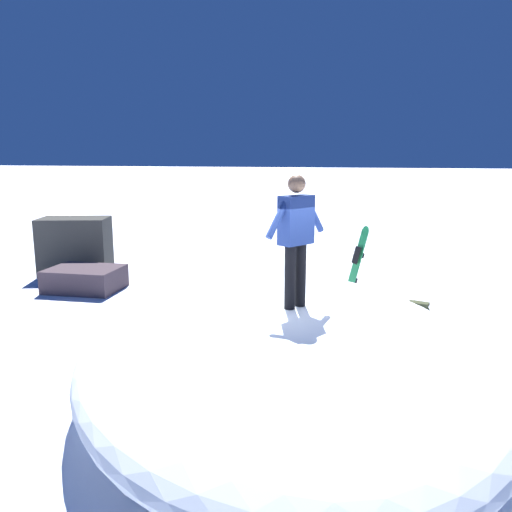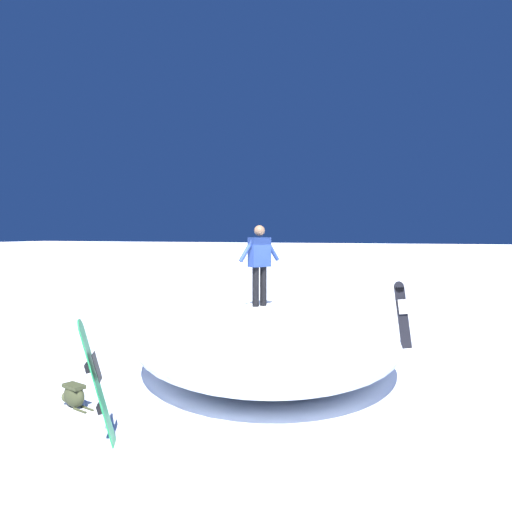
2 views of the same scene
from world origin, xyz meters
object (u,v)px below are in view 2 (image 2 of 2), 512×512
snowboard_secondary_upright (95,380)px  backpack_near (74,395)px  snowboarder_standing (260,260)px  snowboard_primary_upright (402,313)px

snowboard_secondary_upright → backpack_near: size_ratio=2.40×
snowboarder_standing → snowboard_secondary_upright: 4.87m
snowboarder_standing → snowboard_primary_upright: 3.99m
snowboarder_standing → snowboard_primary_upright: snowboarder_standing is taller
snowboard_secondary_upright → snowboarder_standing: bearing=83.6°
snowboard_secondary_upright → backpack_near: (-1.27, 1.05, -0.67)m
snowboard_primary_upright → snowboard_secondary_upright: size_ratio=0.95×
snowboarder_standing → backpack_near: (-1.79, -3.61, -1.99)m
snowboarder_standing → snowboard_secondary_upright: (-0.52, -4.66, -1.33)m
snowboard_primary_upright → backpack_near: bearing=-125.9°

